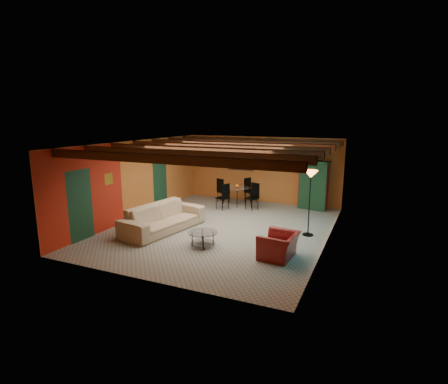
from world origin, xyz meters
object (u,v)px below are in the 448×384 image
at_px(sofa, 163,218).
at_px(armchair, 279,246).
at_px(floor_lamp, 309,203).
at_px(dining_table, 237,193).
at_px(potted_plant, 315,156).
at_px(armoire, 313,186).
at_px(coffee_table, 203,239).
at_px(vase, 237,178).

height_order(sofa, armchair, sofa).
distance_m(armchair, floor_lamp, 2.19).
relative_size(sofa, dining_table, 1.44).
bearing_deg(sofa, dining_table, -3.41).
relative_size(armchair, dining_table, 0.50).
bearing_deg(floor_lamp, potted_plant, 97.90).
height_order(sofa, armoire, armoire).
distance_m(sofa, coffee_table, 1.91).
bearing_deg(vase, armchair, -56.97).
bearing_deg(dining_table, coffee_table, -79.92).
xyz_separation_m(sofa, armoire, (3.77, 4.61, 0.48)).
relative_size(coffee_table, armoire, 0.45).
relative_size(sofa, armchair, 2.87).
bearing_deg(armchair, dining_table, -142.66).
distance_m(potted_plant, vase, 3.08).
height_order(dining_table, potted_plant, potted_plant).
distance_m(sofa, dining_table, 3.95).
height_order(sofa, floor_lamp, floor_lamp).
xyz_separation_m(coffee_table, floor_lamp, (2.47, 2.10, 0.78)).
relative_size(sofa, potted_plant, 6.00).
bearing_deg(armoire, vase, -153.87).
bearing_deg(floor_lamp, sofa, -162.01).
relative_size(dining_table, floor_lamp, 1.00).
xyz_separation_m(dining_table, armoire, (2.84, 0.78, 0.39)).
xyz_separation_m(sofa, potted_plant, (3.77, 4.61, 1.62)).
bearing_deg(coffee_table, sofa, 157.41).
bearing_deg(potted_plant, vase, -164.69).
relative_size(armoire, floor_lamp, 0.91).
bearing_deg(vase, sofa, -103.75).
height_order(floor_lamp, potted_plant, potted_plant).
xyz_separation_m(sofa, armchair, (3.88, -0.68, -0.09)).
bearing_deg(dining_table, armoire, 15.31).
relative_size(dining_table, armoire, 1.10).
xyz_separation_m(coffee_table, potted_plant, (2.02, 5.34, 1.83)).
height_order(armoire, vase, armoire).
xyz_separation_m(potted_plant, vase, (-2.84, -0.78, -0.92)).
relative_size(floor_lamp, potted_plant, 4.19).
height_order(coffee_table, dining_table, dining_table).
bearing_deg(armoire, dining_table, -153.87).
bearing_deg(armchair, vase, -142.66).
bearing_deg(vase, floor_lamp, -36.91).
relative_size(armchair, coffee_table, 1.22).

